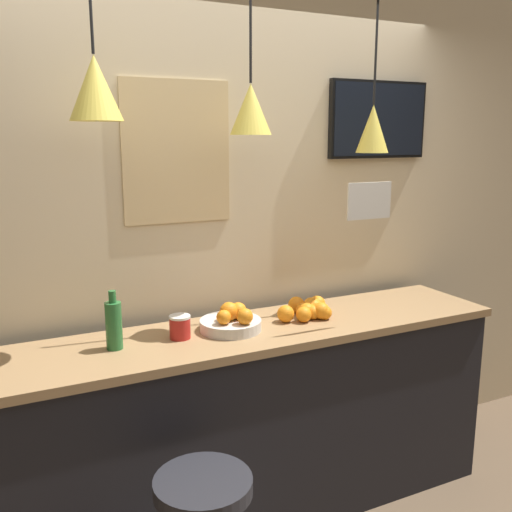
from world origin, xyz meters
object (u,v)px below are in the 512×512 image
Objects in this scene: juice_bottle at (114,324)px; mounted_tv at (378,120)px; spread_jar at (180,327)px; fruit_bowl at (232,321)px.

mounted_tv reaches higher than juice_bottle.
spread_jar is at bearing 0.00° from juice_bottle.
mounted_tv reaches higher than spread_jar.
fruit_bowl is 0.55m from juice_bottle.
fruit_bowl is 1.13× the size of juice_bottle.
spread_jar is (0.29, 0.00, -0.06)m from juice_bottle.
mounted_tv is (1.30, 0.31, 0.93)m from spread_jar.
fruit_bowl is 2.72× the size of spread_jar.
spread_jar is 0.17× the size of mounted_tv.
mounted_tv is (1.05, 0.32, 0.94)m from fruit_bowl.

